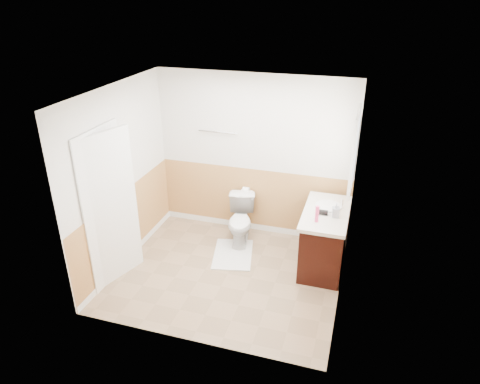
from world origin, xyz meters
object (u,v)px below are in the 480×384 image
(bath_mat, at_px, (233,254))
(vanity_cabinet, at_px, (324,240))
(toilet, at_px, (241,221))
(soap_dispenser, at_px, (336,210))
(lotion_bottle, at_px, (317,214))

(bath_mat, xyz_separation_m, vanity_cabinet, (1.29, 0.14, 0.39))
(toilet, xyz_separation_m, bath_mat, (0.00, -0.40, -0.35))
(toilet, xyz_separation_m, soap_dispenser, (1.41, -0.36, 0.59))
(bath_mat, relative_size, lotion_bottle, 3.64)
(soap_dispenser, bearing_deg, bath_mat, -178.69)
(lotion_bottle, bearing_deg, toilet, 154.48)
(vanity_cabinet, height_order, soap_dispenser, soap_dispenser)
(toilet, height_order, soap_dispenser, soap_dispenser)
(lotion_bottle, bearing_deg, vanity_cabinet, 72.30)
(soap_dispenser, bearing_deg, vanity_cabinet, 137.28)
(bath_mat, bearing_deg, toilet, 90.00)
(vanity_cabinet, xyz_separation_m, lotion_bottle, (-0.10, -0.31, 0.56))
(vanity_cabinet, distance_m, soap_dispenser, 0.57)
(vanity_cabinet, relative_size, soap_dispenser, 5.57)
(lotion_bottle, distance_m, soap_dispenser, 0.30)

